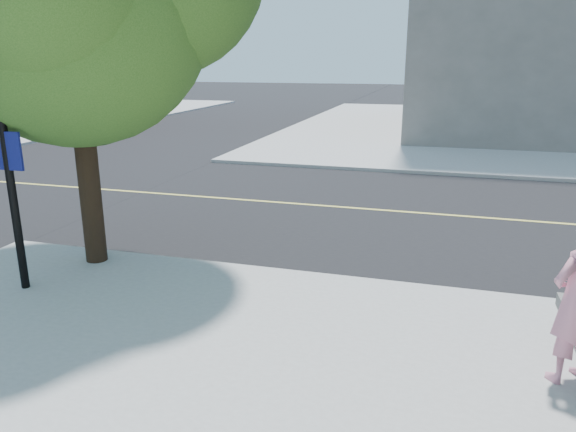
% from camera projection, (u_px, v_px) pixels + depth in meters
% --- Properties ---
extents(ground, '(140.00, 140.00, 0.00)m').
position_uv_depth(ground, '(64.00, 251.00, 10.22)').
color(ground, black).
rests_on(ground, ground).
extents(road_ew, '(140.00, 9.00, 0.01)m').
position_uv_depth(road_ew, '(176.00, 195.00, 14.37)').
color(road_ew, black).
rests_on(road_ew, ground).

